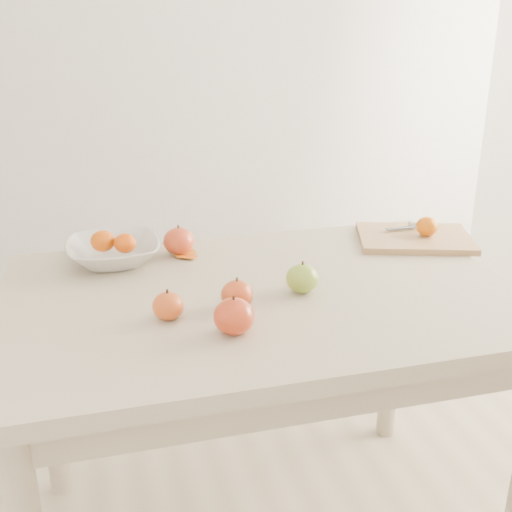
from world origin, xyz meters
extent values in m
plane|color=white|center=(0.00, 1.75, 1.35)|extent=(3.50, 0.00, 3.50)
cube|color=#C1B191|center=(0.00, 0.00, 0.73)|extent=(1.20, 0.80, 0.04)
cylinder|color=#BCAA8E|center=(-0.54, 0.34, 0.35)|extent=(0.06, 0.06, 0.71)
cylinder|color=#BCAA8E|center=(0.54, 0.34, 0.35)|extent=(0.06, 0.06, 0.71)
cube|color=tan|center=(0.52, 0.22, 0.76)|extent=(0.37, 0.32, 0.02)
ellipsoid|color=#CC6107|center=(0.55, 0.21, 0.80)|extent=(0.06, 0.06, 0.05)
imported|color=silver|center=(-0.33, 0.27, 0.78)|extent=(0.24, 0.24, 0.06)
ellipsoid|color=#CE5007|center=(-0.35, 0.28, 0.81)|extent=(0.06, 0.06, 0.06)
ellipsoid|color=red|center=(-0.30, 0.26, 0.81)|extent=(0.06, 0.06, 0.05)
cube|color=#CD710E|center=(-0.14, 0.29, 0.75)|extent=(0.07, 0.06, 0.01)
cube|color=orange|center=(-0.13, 0.26, 0.75)|extent=(0.06, 0.05, 0.01)
cube|color=silver|center=(0.58, 0.29, 0.78)|extent=(0.08, 0.02, 0.01)
cube|color=#383A3F|center=(0.50, 0.27, 0.78)|extent=(0.10, 0.02, 0.00)
ellipsoid|color=#5F9125|center=(0.09, -0.03, 0.78)|extent=(0.08, 0.08, 0.07)
ellipsoid|color=maroon|center=(-0.11, -0.19, 0.79)|extent=(0.08, 0.08, 0.08)
ellipsoid|color=#A41812|center=(-0.08, -0.07, 0.78)|extent=(0.07, 0.07, 0.07)
ellipsoid|color=#A11B18|center=(-0.15, 0.29, 0.79)|extent=(0.08, 0.08, 0.07)
ellipsoid|color=maroon|center=(-0.23, -0.09, 0.78)|extent=(0.07, 0.07, 0.06)
camera|label=1|loc=(-0.37, -1.33, 1.38)|focal=45.00mm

